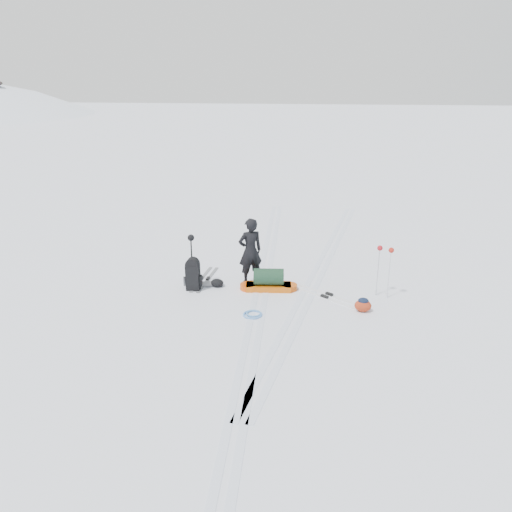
# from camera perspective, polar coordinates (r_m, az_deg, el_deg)

# --- Properties ---
(ground) EXTENTS (200.00, 200.00, 0.00)m
(ground) POSITION_cam_1_polar(r_m,az_deg,el_deg) (12.32, 0.52, -4.36)
(ground) COLOR silver
(ground) RESTS_ON ground
(ski_tracks) EXTENTS (3.38, 17.97, 0.01)m
(ski_tracks) POSITION_cam_1_polar(r_m,az_deg,el_deg) (13.05, 3.75, -2.96)
(ski_tracks) COLOR silver
(ski_tracks) RESTS_ON ground
(skier) EXTENTS (0.75, 0.68, 1.73)m
(skier) POSITION_cam_1_polar(r_m,az_deg,el_deg) (12.68, -0.66, 0.55)
(skier) COLOR black
(skier) RESTS_ON ground
(pulk_sled) EXTENTS (1.48, 0.60, 0.55)m
(pulk_sled) POSITION_cam_1_polar(r_m,az_deg,el_deg) (12.50, 1.45, -2.95)
(pulk_sled) COLOR #CD580C
(pulk_sled) RESTS_ON ground
(expedition_rucksack) EXTENTS (0.86, 0.55, 0.85)m
(expedition_rucksack) POSITION_cam_1_polar(r_m,az_deg,el_deg) (12.53, -6.93, -2.15)
(expedition_rucksack) COLOR black
(expedition_rucksack) RESTS_ON ground
(ski_poles_black) EXTENTS (0.17, 0.18, 1.37)m
(ski_poles_black) POSITION_cam_1_polar(r_m,az_deg,el_deg) (12.52, -7.42, 1.37)
(ski_poles_black) COLOR black
(ski_poles_black) RESTS_ON ground
(ski_poles_silver) EXTENTS (0.38, 0.25, 1.28)m
(ski_poles_silver) POSITION_cam_1_polar(r_m,az_deg,el_deg) (12.19, 14.53, 0.13)
(ski_poles_silver) COLOR #B5B8BC
(ski_poles_silver) RESTS_ON ground
(touring_skis_grey) EXTENTS (0.34, 1.80, 0.07)m
(touring_skis_grey) POSITION_cam_1_polar(r_m,az_deg,el_deg) (13.24, -5.89, -2.64)
(touring_skis_grey) COLOR gray
(touring_skis_grey) RESTS_ON ground
(touring_skis_white) EXTENTS (1.77, 1.36, 0.07)m
(touring_skis_white) POSITION_cam_1_polar(r_m,az_deg,el_deg) (12.28, 8.10, -4.57)
(touring_skis_white) COLOR white
(touring_skis_white) RESTS_ON ground
(rope_coil) EXTENTS (0.45, 0.45, 0.05)m
(rope_coil) POSITION_cam_1_polar(r_m,az_deg,el_deg) (11.24, -0.35, -6.66)
(rope_coil) COLOR #5993DA
(rope_coil) RESTS_ON ground
(small_daypack) EXTENTS (0.42, 0.34, 0.33)m
(small_daypack) POSITION_cam_1_polar(r_m,az_deg,el_deg) (11.63, 12.13, -5.48)
(small_daypack) COLOR maroon
(small_daypack) RESTS_ON ground
(thermos_pair) EXTENTS (0.16, 0.25, 0.24)m
(thermos_pair) POSITION_cam_1_polar(r_m,az_deg,el_deg) (12.94, -7.90, -2.78)
(thermos_pair) COLOR #4E5155
(thermos_pair) RESTS_ON ground
(stuff_sack) EXTENTS (0.35, 0.28, 0.21)m
(stuff_sack) POSITION_cam_1_polar(r_m,az_deg,el_deg) (12.74, -4.47, -3.09)
(stuff_sack) COLOR black
(stuff_sack) RESTS_ON ground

